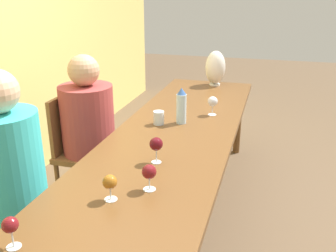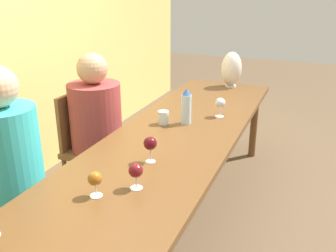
# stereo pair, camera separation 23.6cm
# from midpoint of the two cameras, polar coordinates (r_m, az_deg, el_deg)

# --- Properties ---
(ground_plane) EXTENTS (14.00, 14.00, 0.00)m
(ground_plane) POSITION_cam_midpoint_polar(r_m,az_deg,el_deg) (2.88, -1.53, -14.50)
(ground_plane) COLOR brown
(dining_table) EXTENTS (3.00, 0.81, 0.73)m
(dining_table) POSITION_cam_midpoint_polar(r_m,az_deg,el_deg) (2.56, -1.67, -2.30)
(dining_table) COLOR brown
(dining_table) RESTS_ON ground_plane
(water_bottle) EXTENTS (0.07, 0.07, 0.26)m
(water_bottle) POSITION_cam_midpoint_polar(r_m,az_deg,el_deg) (2.66, -0.50, 3.00)
(water_bottle) COLOR silver
(water_bottle) RESTS_ON dining_table
(water_tumbler) EXTENTS (0.08, 0.08, 0.10)m
(water_tumbler) POSITION_cam_midpoint_polar(r_m,az_deg,el_deg) (2.67, -3.96, 1.21)
(water_tumbler) COLOR silver
(water_tumbler) RESTS_ON dining_table
(vase) EXTENTS (0.20, 0.20, 0.34)m
(vase) POSITION_cam_midpoint_polar(r_m,az_deg,el_deg) (3.74, 5.43, 8.82)
(vase) COLOR silver
(vase) RESTS_ON dining_table
(wine_glass_0) EXTENTS (0.06, 0.06, 0.13)m
(wine_glass_0) POSITION_cam_midpoint_polar(r_m,az_deg,el_deg) (1.60, -27.01, -13.53)
(wine_glass_0) COLOR silver
(wine_glass_0) RESTS_ON dining_table
(wine_glass_1) EXTENTS (0.08, 0.08, 0.15)m
(wine_glass_1) POSITION_cam_midpoint_polar(r_m,az_deg,el_deg) (2.07, -5.09, -2.89)
(wine_glass_1) COLOR silver
(wine_glass_1) RESTS_ON dining_table
(wine_glass_2) EXTENTS (0.07, 0.07, 0.13)m
(wine_glass_2) POSITION_cam_midpoint_polar(r_m,az_deg,el_deg) (1.76, -12.71, -8.52)
(wine_glass_2) COLOR silver
(wine_glass_2) RESTS_ON dining_table
(wine_glass_3) EXTENTS (0.08, 0.08, 0.15)m
(wine_glass_3) POSITION_cam_midpoint_polar(r_m,az_deg,el_deg) (2.85, 4.48, 3.66)
(wine_glass_3) COLOR silver
(wine_glass_3) RESTS_ON dining_table
(wine_glass_4) EXTENTS (0.07, 0.07, 0.13)m
(wine_glass_4) POSITION_cam_midpoint_polar(r_m,az_deg,el_deg) (1.81, -6.66, -7.12)
(wine_glass_4) COLOR silver
(wine_glass_4) RESTS_ON dining_table
(chair_near) EXTENTS (0.44, 0.44, 0.89)m
(chair_near) POSITION_cam_midpoint_polar(r_m,az_deg,el_deg) (2.39, -26.23, -11.24)
(chair_near) COLOR brown
(chair_near) RESTS_ON ground_plane
(chair_far) EXTENTS (0.44, 0.44, 0.89)m
(chair_far) POSITION_cam_midpoint_polar(r_m,az_deg,el_deg) (3.01, -15.21, -3.15)
(chair_far) COLOR brown
(chair_far) RESTS_ON ground_plane
(person_near) EXTENTS (0.37, 0.37, 1.28)m
(person_near) POSITION_cam_midpoint_polar(r_m,az_deg,el_deg) (2.24, -25.44, -7.35)
(person_near) COLOR #2D2D38
(person_near) RESTS_ON ground_plane
(person_far) EXTENTS (0.40, 0.40, 1.20)m
(person_far) POSITION_cam_midpoint_polar(r_m,az_deg,el_deg) (2.91, -14.04, -0.62)
(person_far) COLOR #2D2D38
(person_far) RESTS_ON ground_plane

